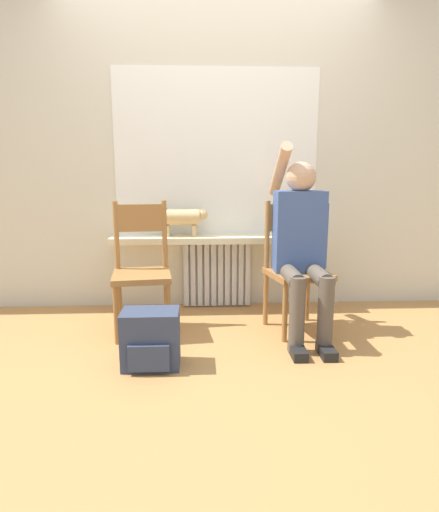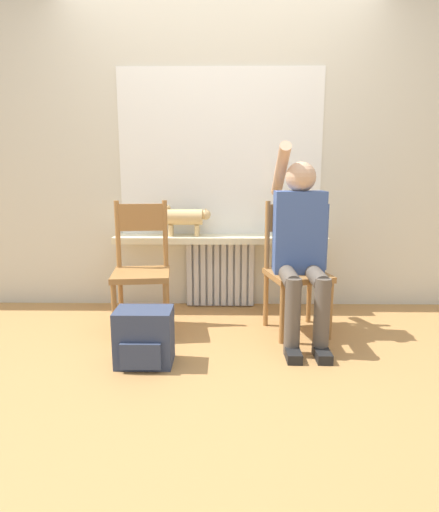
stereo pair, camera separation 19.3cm
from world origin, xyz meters
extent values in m
plane|color=#B27F47|center=(0.00, 0.00, 0.00)|extent=(12.00, 12.00, 0.00)
cube|color=beige|center=(0.00, 1.23, 1.35)|extent=(7.00, 0.06, 2.70)
cube|color=silver|center=(0.00, 1.16, 0.28)|extent=(0.57, 0.05, 0.57)
cube|color=silver|center=(-0.26, 1.12, 0.28)|extent=(0.04, 0.03, 0.54)
cube|color=silver|center=(-0.20, 1.12, 0.28)|extent=(0.04, 0.03, 0.54)
cube|color=silver|center=(-0.14, 1.12, 0.28)|extent=(0.04, 0.03, 0.54)
cube|color=silver|center=(-0.09, 1.12, 0.28)|extent=(0.04, 0.03, 0.54)
cube|color=silver|center=(-0.03, 1.12, 0.28)|extent=(0.04, 0.03, 0.54)
cube|color=silver|center=(0.03, 1.12, 0.28)|extent=(0.04, 0.03, 0.54)
cube|color=silver|center=(0.09, 1.12, 0.28)|extent=(0.04, 0.03, 0.54)
cube|color=silver|center=(0.14, 1.12, 0.28)|extent=(0.04, 0.03, 0.54)
cube|color=silver|center=(0.20, 1.12, 0.28)|extent=(0.04, 0.03, 0.54)
cube|color=silver|center=(0.26, 1.12, 0.28)|extent=(0.04, 0.03, 0.54)
cube|color=beige|center=(0.00, 1.07, 0.59)|extent=(1.71, 0.26, 0.05)
cube|color=white|center=(0.00, 1.20, 1.28)|extent=(1.64, 0.01, 1.32)
cube|color=#9E6B38|center=(-0.55, 0.54, 0.42)|extent=(0.44, 0.44, 0.04)
cylinder|color=#9E6B38|center=(-0.70, 0.35, 0.20)|extent=(0.04, 0.04, 0.40)
cylinder|color=#9E6B38|center=(-0.36, 0.39, 0.20)|extent=(0.04, 0.04, 0.40)
cylinder|color=#9E6B38|center=(-0.74, 0.69, 0.20)|extent=(0.04, 0.04, 0.40)
cylinder|color=#9E6B38|center=(-0.40, 0.73, 0.20)|extent=(0.04, 0.04, 0.40)
cylinder|color=#9E6B38|center=(-0.74, 0.69, 0.68)|extent=(0.04, 0.04, 0.49)
cylinder|color=#9E6B38|center=(-0.40, 0.73, 0.68)|extent=(0.04, 0.04, 0.49)
cube|color=#9E6B38|center=(-0.57, 0.71, 0.80)|extent=(0.35, 0.06, 0.20)
cube|color=#9E6B38|center=(0.55, 0.54, 0.42)|extent=(0.47, 0.47, 0.04)
cylinder|color=#9E6B38|center=(0.42, 0.34, 0.20)|extent=(0.04, 0.04, 0.40)
cylinder|color=#9E6B38|center=(0.75, 0.41, 0.20)|extent=(0.04, 0.04, 0.40)
cylinder|color=#9E6B38|center=(0.34, 0.67, 0.20)|extent=(0.04, 0.04, 0.40)
cylinder|color=#9E6B38|center=(0.68, 0.75, 0.20)|extent=(0.04, 0.04, 0.40)
cylinder|color=#9E6B38|center=(0.34, 0.67, 0.68)|extent=(0.04, 0.04, 0.49)
cylinder|color=#9E6B38|center=(0.68, 0.75, 0.68)|extent=(0.04, 0.04, 0.49)
cube|color=#9E6B38|center=(0.51, 0.71, 0.80)|extent=(0.35, 0.10, 0.20)
cylinder|color=brown|center=(0.46, 0.36, 0.45)|extent=(0.11, 0.41, 0.11)
cylinder|color=brown|center=(0.64, 0.36, 0.45)|extent=(0.11, 0.41, 0.11)
cylinder|color=brown|center=(0.46, 0.15, 0.25)|extent=(0.10, 0.10, 0.49)
cylinder|color=brown|center=(0.64, 0.15, 0.25)|extent=(0.10, 0.10, 0.49)
cube|color=black|center=(0.46, 0.09, 0.03)|extent=(0.09, 0.20, 0.06)
cube|color=black|center=(0.64, 0.09, 0.03)|extent=(0.09, 0.20, 0.06)
cube|color=#3D5693|center=(0.55, 0.56, 0.72)|extent=(0.34, 0.20, 0.56)
sphere|color=tan|center=(0.55, 0.56, 1.09)|extent=(0.21, 0.21, 0.21)
cylinder|color=tan|center=(0.43, 0.70, 1.14)|extent=(0.08, 0.50, 0.38)
cylinder|color=#3D5693|center=(0.70, 0.52, 0.69)|extent=(0.08, 0.08, 0.45)
cylinder|color=#DBB77A|center=(-0.29, 1.06, 0.77)|extent=(0.30, 0.13, 0.13)
sphere|color=#DBB77A|center=(-0.12, 1.06, 0.79)|extent=(0.08, 0.08, 0.08)
cone|color=#DBB77A|center=(-0.12, 1.04, 0.83)|extent=(0.03, 0.03, 0.03)
cone|color=#DBB77A|center=(-0.12, 1.09, 0.83)|extent=(0.03, 0.03, 0.03)
cylinder|color=#DBB77A|center=(-0.19, 1.03, 0.66)|extent=(0.04, 0.04, 0.09)
cylinder|color=#DBB77A|center=(-0.19, 1.10, 0.66)|extent=(0.04, 0.04, 0.09)
cylinder|color=#DBB77A|center=(-0.40, 1.03, 0.66)|extent=(0.04, 0.04, 0.09)
cylinder|color=#DBB77A|center=(-0.40, 1.10, 0.66)|extent=(0.04, 0.04, 0.09)
cylinder|color=#DBB77A|center=(-0.50, 1.06, 0.80)|extent=(0.20, 0.03, 0.13)
cube|color=#333D56|center=(-0.44, 0.01, 0.17)|extent=(0.33, 0.22, 0.34)
cube|color=#333D56|center=(-0.44, -0.11, 0.10)|extent=(0.23, 0.03, 0.15)
camera|label=1|loc=(-0.15, -2.37, 1.13)|focal=30.00mm
camera|label=2|loc=(0.04, -2.37, 1.13)|focal=30.00mm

